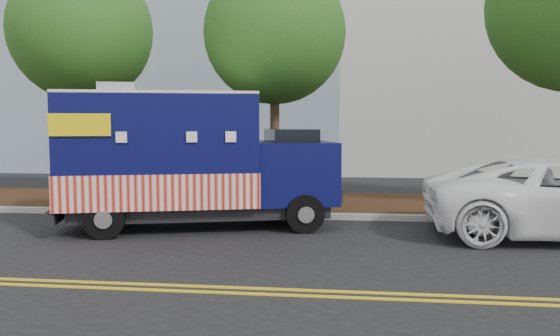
# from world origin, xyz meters

# --- Properties ---
(ground) EXTENTS (120.00, 120.00, 0.00)m
(ground) POSITION_xyz_m (0.00, 0.00, 0.00)
(ground) COLOR black
(ground) RESTS_ON ground
(curb) EXTENTS (120.00, 0.18, 0.15)m
(curb) POSITION_xyz_m (0.00, 1.40, 0.07)
(curb) COLOR #9E9E99
(curb) RESTS_ON ground
(mulch_strip) EXTENTS (120.00, 4.00, 0.15)m
(mulch_strip) POSITION_xyz_m (0.00, 3.50, 0.07)
(mulch_strip) COLOR black
(mulch_strip) RESTS_ON ground
(centerline_near) EXTENTS (120.00, 0.10, 0.01)m
(centerline_near) POSITION_xyz_m (0.00, -4.45, 0.01)
(centerline_near) COLOR gold
(centerline_near) RESTS_ON ground
(centerline_far) EXTENTS (120.00, 0.10, 0.01)m
(centerline_far) POSITION_xyz_m (0.00, -4.70, 0.01)
(centerline_far) COLOR gold
(centerline_far) RESTS_ON ground
(tree_a) EXTENTS (4.23, 4.23, 7.25)m
(tree_a) POSITION_xyz_m (-5.63, 3.76, 5.13)
(tree_a) COLOR #38281C
(tree_a) RESTS_ON ground
(tree_b) EXTENTS (3.89, 3.89, 6.79)m
(tree_b) POSITION_xyz_m (0.33, 3.01, 4.83)
(tree_b) COLOR #38281C
(tree_b) RESTS_ON ground
(sign_post) EXTENTS (0.06, 0.06, 2.40)m
(sign_post) POSITION_xyz_m (-4.24, 1.56, 1.20)
(sign_post) COLOR #473828
(sign_post) RESTS_ON ground
(food_truck) EXTENTS (6.56, 3.81, 3.27)m
(food_truck) POSITION_xyz_m (-1.31, -0.04, 1.48)
(food_truck) COLOR black
(food_truck) RESTS_ON ground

